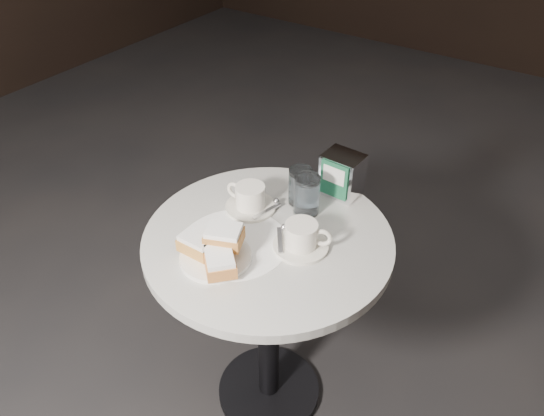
{
  "coord_description": "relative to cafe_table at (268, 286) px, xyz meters",
  "views": [
    {
      "loc": [
        0.64,
        -0.92,
        1.7
      ],
      "look_at": [
        0.0,
        0.02,
        0.83
      ],
      "focal_mm": 35.0,
      "sensor_mm": 36.0,
      "label": 1
    }
  ],
  "objects": [
    {
      "name": "coffee_cup_left",
      "position": [
        -0.12,
        0.08,
        0.23
      ],
      "size": [
        0.16,
        0.15,
        0.08
      ],
      "rotation": [
        0.0,
        0.0,
        0.03
      ],
      "color": "silver",
      "rests_on": "cafe_table"
    },
    {
      "name": "water_glass_right",
      "position": [
        0.03,
        0.15,
        0.26
      ],
      "size": [
        0.1,
        0.1,
        0.12
      ],
      "rotation": [
        0.0,
        0.0,
        0.38
      ],
      "color": "white",
      "rests_on": "cafe_table"
    },
    {
      "name": "coffee_cup_right",
      "position": [
        0.1,
        0.01,
        0.23
      ],
      "size": [
        0.2,
        0.2,
        0.08
      ],
      "rotation": [
        0.0,
        0.0,
        0.37
      ],
      "color": "silver",
      "rests_on": "cafe_table"
    },
    {
      "name": "ground",
      "position": [
        0.0,
        0.0,
        -0.55
      ],
      "size": [
        7.0,
        7.0,
        0.0
      ],
      "primitive_type": "plane",
      "color": "black",
      "rests_on": "ground"
    },
    {
      "name": "napkin_dispenser",
      "position": [
        0.07,
        0.3,
        0.27
      ],
      "size": [
        0.12,
        0.1,
        0.13
      ],
      "rotation": [
        0.0,
        0.0,
        -0.04
      ],
      "color": "silver",
      "rests_on": "cafe_table"
    },
    {
      "name": "water_glass_left",
      "position": [
        -0.01,
        0.19,
        0.25
      ],
      "size": [
        0.07,
        0.07,
        0.11
      ],
      "rotation": [
        0.0,
        0.0,
        -0.0
      ],
      "color": "white",
      "rests_on": "cafe_table"
    },
    {
      "name": "sugar_spill",
      "position": [
        -0.06,
        -0.08,
        0.2
      ],
      "size": [
        0.31,
        0.31,
        0.0
      ],
      "primitive_type": "cylinder",
      "rotation": [
        0.0,
        0.0,
        -0.06
      ],
      "color": "white",
      "rests_on": "cafe_table"
    },
    {
      "name": "beignet_plate",
      "position": [
        -0.06,
        -0.16,
        0.23
      ],
      "size": [
        0.24,
        0.24,
        0.09
      ],
      "rotation": [
        0.0,
        0.0,
        -0.31
      ],
      "color": "white",
      "rests_on": "cafe_table"
    },
    {
      "name": "cafe_table",
      "position": [
        0.0,
        0.0,
        0.0
      ],
      "size": [
        0.7,
        0.7,
        0.74
      ],
      "color": "black",
      "rests_on": "ground"
    }
  ]
}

